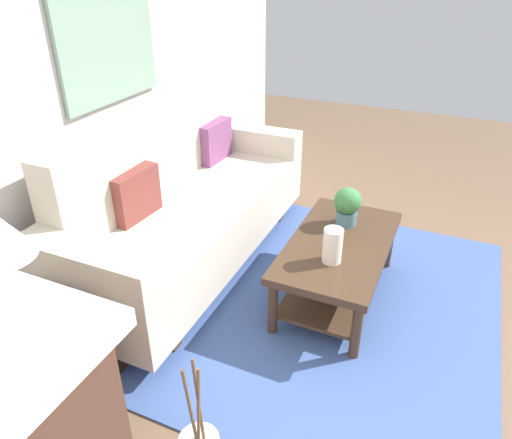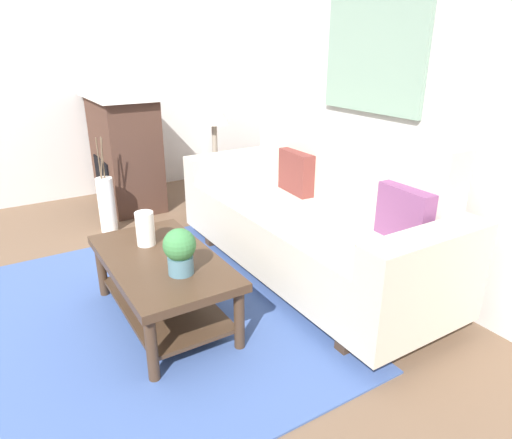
{
  "view_description": "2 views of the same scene",
  "coord_description": "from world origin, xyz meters",
  "px_view_note": "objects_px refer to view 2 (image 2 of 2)",
  "views": [
    {
      "loc": [
        -2.44,
        0.02,
        2.03
      ],
      "look_at": [
        -0.02,
        1.1,
        0.53
      ],
      "focal_mm": 33.5,
      "sensor_mm": 36.0,
      "label": 1
    },
    {
      "loc": [
        2.44,
        -0.21,
        1.62
      ],
      "look_at": [
        0.14,
        1.21,
        0.56
      ],
      "focal_mm": 31.86,
      "sensor_mm": 36.0,
      "label": 2
    }
  ],
  "objects_px": {
    "fireplace": "(125,150)",
    "floor_vase": "(107,205)",
    "throw_pillow_maroon": "(297,172)",
    "throw_pillow_plum": "(405,214)",
    "side_table": "(216,189)",
    "couch": "(311,220)",
    "potted_plant_tabletop": "(180,250)",
    "coffee_table": "(162,275)",
    "framed_painting": "(373,56)",
    "tabletop_vase": "(145,229)",
    "table_lamp": "(214,114)"
  },
  "relations": [
    {
      "from": "coffee_table",
      "to": "side_table",
      "type": "height_order",
      "value": "side_table"
    },
    {
      "from": "potted_plant_tabletop",
      "to": "fireplace",
      "type": "relative_size",
      "value": 0.23
    },
    {
      "from": "potted_plant_tabletop",
      "to": "side_table",
      "type": "bearing_deg",
      "value": 147.7
    },
    {
      "from": "tabletop_vase",
      "to": "framed_painting",
      "type": "bearing_deg",
      "value": 82.54
    },
    {
      "from": "throw_pillow_plum",
      "to": "fireplace",
      "type": "xyz_separation_m",
      "value": [
        -2.94,
        -0.79,
        -0.09
      ]
    },
    {
      "from": "coffee_table",
      "to": "framed_painting",
      "type": "bearing_deg",
      "value": 90.44
    },
    {
      "from": "side_table",
      "to": "fireplace",
      "type": "relative_size",
      "value": 0.48
    },
    {
      "from": "throw_pillow_plum",
      "to": "potted_plant_tabletop",
      "type": "relative_size",
      "value": 1.37
    },
    {
      "from": "coffee_table",
      "to": "potted_plant_tabletop",
      "type": "bearing_deg",
      "value": 6.14
    },
    {
      "from": "fireplace",
      "to": "floor_vase",
      "type": "xyz_separation_m",
      "value": [
        0.62,
        -0.38,
        -0.34
      ]
    },
    {
      "from": "couch",
      "to": "floor_vase",
      "type": "xyz_separation_m",
      "value": [
        -1.6,
        -1.05,
        -0.18
      ]
    },
    {
      "from": "potted_plant_tabletop",
      "to": "side_table",
      "type": "distance_m",
      "value": 2.02
    },
    {
      "from": "coffee_table",
      "to": "floor_vase",
      "type": "height_order",
      "value": "floor_vase"
    },
    {
      "from": "couch",
      "to": "tabletop_vase",
      "type": "relative_size",
      "value": 10.54
    },
    {
      "from": "table_lamp",
      "to": "throw_pillow_plum",
      "type": "bearing_deg",
      "value": 4.26
    },
    {
      "from": "table_lamp",
      "to": "fireplace",
      "type": "height_order",
      "value": "fireplace"
    },
    {
      "from": "throw_pillow_maroon",
      "to": "floor_vase",
      "type": "relative_size",
      "value": 0.72
    },
    {
      "from": "framed_painting",
      "to": "throw_pillow_plum",
      "type": "bearing_deg",
      "value": -25.68
    },
    {
      "from": "coffee_table",
      "to": "potted_plant_tabletop",
      "type": "xyz_separation_m",
      "value": [
        0.24,
        0.03,
        0.26
      ]
    },
    {
      "from": "table_lamp",
      "to": "floor_vase",
      "type": "distance_m",
      "value": 1.27
    },
    {
      "from": "floor_vase",
      "to": "tabletop_vase",
      "type": "bearing_deg",
      "value": -3.82
    },
    {
      "from": "framed_painting",
      "to": "floor_vase",
      "type": "bearing_deg",
      "value": -136.66
    },
    {
      "from": "throw_pillow_plum",
      "to": "side_table",
      "type": "distance_m",
      "value": 2.19
    },
    {
      "from": "throw_pillow_maroon",
      "to": "fireplace",
      "type": "xyz_separation_m",
      "value": [
        -1.87,
        -0.79,
        -0.09
      ]
    },
    {
      "from": "throw_pillow_plum",
      "to": "throw_pillow_maroon",
      "type": "bearing_deg",
      "value": 180.0
    },
    {
      "from": "throw_pillow_plum",
      "to": "couch",
      "type": "bearing_deg",
      "value": -169.97
    },
    {
      "from": "potted_plant_tabletop",
      "to": "fireplace",
      "type": "xyz_separation_m",
      "value": [
        -2.48,
        0.44,
        0.02
      ]
    },
    {
      "from": "coffee_table",
      "to": "throw_pillow_maroon",
      "type": "bearing_deg",
      "value": 106.3
    },
    {
      "from": "fireplace",
      "to": "side_table",
      "type": "bearing_deg",
      "value": 38.37
    },
    {
      "from": "throw_pillow_maroon",
      "to": "fireplace",
      "type": "height_order",
      "value": "fireplace"
    },
    {
      "from": "coffee_table",
      "to": "framed_painting",
      "type": "distance_m",
      "value": 2.0
    },
    {
      "from": "fireplace",
      "to": "floor_vase",
      "type": "height_order",
      "value": "fireplace"
    },
    {
      "from": "couch",
      "to": "throw_pillow_plum",
      "type": "bearing_deg",
      "value": 10.03
    },
    {
      "from": "framed_painting",
      "to": "tabletop_vase",
      "type": "bearing_deg",
      "value": -97.46
    },
    {
      "from": "side_table",
      "to": "throw_pillow_plum",
      "type": "bearing_deg",
      "value": 4.26
    },
    {
      "from": "side_table",
      "to": "couch",
      "type": "bearing_deg",
      "value": 1.36
    },
    {
      "from": "coffee_table",
      "to": "framed_painting",
      "type": "height_order",
      "value": "framed_painting"
    },
    {
      "from": "potted_plant_tabletop",
      "to": "floor_vase",
      "type": "relative_size",
      "value": 0.52
    },
    {
      "from": "coffee_table",
      "to": "fireplace",
      "type": "relative_size",
      "value": 0.95
    },
    {
      "from": "coffee_table",
      "to": "throw_pillow_plum",
      "type": "bearing_deg",
      "value": 60.95
    },
    {
      "from": "potted_plant_tabletop",
      "to": "side_table",
      "type": "relative_size",
      "value": 0.47
    },
    {
      "from": "couch",
      "to": "framed_painting",
      "type": "relative_size",
      "value": 2.52
    },
    {
      "from": "floor_vase",
      "to": "framed_painting",
      "type": "bearing_deg",
      "value": 43.34
    },
    {
      "from": "fireplace",
      "to": "floor_vase",
      "type": "bearing_deg",
      "value": -31.58
    },
    {
      "from": "throw_pillow_maroon",
      "to": "coffee_table",
      "type": "distance_m",
      "value": 1.36
    },
    {
      "from": "table_lamp",
      "to": "floor_vase",
      "type": "height_order",
      "value": "table_lamp"
    },
    {
      "from": "throw_pillow_maroon",
      "to": "potted_plant_tabletop",
      "type": "xyz_separation_m",
      "value": [
        0.61,
        -1.23,
        -0.11
      ]
    },
    {
      "from": "table_lamp",
      "to": "framed_painting",
      "type": "height_order",
      "value": "framed_painting"
    },
    {
      "from": "couch",
      "to": "framed_painting",
      "type": "height_order",
      "value": "framed_painting"
    },
    {
      "from": "side_table",
      "to": "framed_painting",
      "type": "relative_size",
      "value": 0.62
    }
  ]
}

